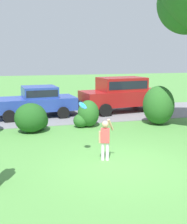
% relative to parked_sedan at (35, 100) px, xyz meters
% --- Properties ---
extents(ground_plane, '(80.00, 80.00, 0.00)m').
position_rel_parked_sedan_xyz_m(ground_plane, '(1.86, -7.64, -0.85)').
color(ground_plane, '#518E42').
extents(driveway_strip, '(28.00, 4.40, 0.02)m').
position_rel_parked_sedan_xyz_m(driveway_strip, '(1.86, -0.10, -0.84)').
color(driveway_strip, slate).
rests_on(driveway_strip, ground).
extents(shrub_centre_left, '(1.40, 1.32, 1.21)m').
position_rel_parked_sedan_xyz_m(shrub_centre_left, '(-0.38, -3.07, -0.29)').
color(shrub_centre_left, '#1E511C').
rests_on(shrub_centre_left, ground).
extents(shrub_centre, '(1.16, 0.99, 1.18)m').
position_rel_parked_sedan_xyz_m(shrub_centre, '(2.00, -2.80, -0.32)').
color(shrub_centre, '#286023').
rests_on(shrub_centre, ground).
extents(shrub_centre_right, '(1.39, 1.52, 1.76)m').
position_rel_parked_sedan_xyz_m(shrub_centre_right, '(5.26, -3.19, 0.03)').
color(shrub_centre_right, '#286023').
rests_on(shrub_centre_right, ground).
extents(parked_sedan, '(4.52, 2.35, 1.56)m').
position_rel_parked_sedan_xyz_m(parked_sedan, '(0.00, 0.00, 0.00)').
color(parked_sedan, '#28429E').
rests_on(parked_sedan, ground).
extents(parked_suv, '(4.87, 2.47, 1.92)m').
position_rel_parked_sedan_xyz_m(parked_suv, '(4.72, 0.11, 0.23)').
color(parked_suv, maroon).
rests_on(parked_suv, ground).
extents(child_thrower, '(0.48, 0.24, 1.29)m').
position_rel_parked_sedan_xyz_m(child_thrower, '(1.46, -7.08, -0.13)').
color(child_thrower, white).
rests_on(child_thrower, ground).
extents(frisbee, '(0.31, 0.26, 0.27)m').
position_rel_parked_sedan_xyz_m(frisbee, '(0.91, -6.55, 0.76)').
color(frisbee, '#337FDB').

